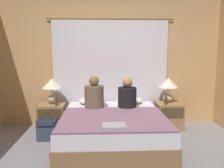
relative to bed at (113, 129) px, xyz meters
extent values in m
plane|color=gray|center=(0.00, -0.71, -0.24)|extent=(16.00, 16.00, 0.00)
cube|color=tan|center=(0.00, 1.08, 1.01)|extent=(4.49, 0.06, 2.50)
cube|color=silver|center=(0.00, 1.02, 0.80)|extent=(2.28, 0.02, 2.09)
cylinder|color=brown|center=(0.00, 1.02, 1.87)|extent=(2.48, 0.02, 0.02)
cube|color=olive|center=(0.00, 0.00, -0.10)|extent=(1.64, 1.93, 0.28)
cube|color=silver|center=(0.00, 0.00, 0.14)|extent=(1.60, 1.89, 0.21)
cube|color=#937047|center=(-1.11, 0.68, 0.01)|extent=(0.48, 0.46, 0.51)
cube|color=#4C3823|center=(-1.11, 0.44, 0.13)|extent=(0.42, 0.02, 0.18)
cube|color=#937047|center=(1.11, 0.68, 0.01)|extent=(0.48, 0.46, 0.51)
cube|color=#4C3823|center=(1.11, 0.44, 0.13)|extent=(0.42, 0.02, 0.18)
ellipsoid|color=#B2A899|center=(-1.11, 0.76, 0.35)|extent=(0.20, 0.20, 0.16)
cylinder|color=#B2A893|center=(-1.11, 0.76, 0.49)|extent=(0.02, 0.02, 0.13)
cone|color=silver|center=(-1.11, 0.76, 0.65)|extent=(0.38, 0.38, 0.18)
ellipsoid|color=#B2A899|center=(1.11, 0.76, 0.35)|extent=(0.20, 0.20, 0.16)
cylinder|color=#B2A893|center=(1.11, 0.76, 0.49)|extent=(0.02, 0.02, 0.13)
cone|color=silver|center=(1.11, 0.76, 0.65)|extent=(0.38, 0.38, 0.18)
ellipsoid|color=silver|center=(-0.36, 0.75, 0.31)|extent=(0.51, 0.36, 0.12)
ellipsoid|color=silver|center=(0.36, 0.75, 0.31)|extent=(0.51, 0.36, 0.12)
cube|color=slate|center=(0.00, -0.30, 0.26)|extent=(1.58, 1.27, 0.03)
cylinder|color=brown|center=(-0.31, 0.37, 0.45)|extent=(0.34, 0.34, 0.41)
sphere|color=#846047|center=(-0.31, 0.37, 0.74)|extent=(0.18, 0.18, 0.18)
cylinder|color=black|center=(0.27, 0.37, 0.43)|extent=(0.33, 0.33, 0.38)
sphere|color=#A87A5B|center=(0.27, 0.37, 0.71)|extent=(0.18, 0.18, 0.18)
cylinder|color=#513819|center=(-1.00, 0.54, 0.34)|extent=(0.06, 0.06, 0.14)
cylinder|color=#513819|center=(-1.00, 0.54, 0.44)|extent=(0.02, 0.02, 0.06)
cylinder|color=#513819|center=(1.01, 0.54, 0.34)|extent=(0.06, 0.06, 0.14)
cylinder|color=#513819|center=(1.01, 0.54, 0.44)|extent=(0.02, 0.02, 0.06)
cube|color=#9EA0A5|center=(-0.02, -0.69, 0.28)|extent=(0.32, 0.24, 0.02)
cube|color=#333D56|center=(-1.11, 0.18, -0.06)|extent=(0.32, 0.19, 0.36)
cube|color=#283045|center=(-1.11, 0.16, 0.08)|extent=(0.29, 0.20, 0.08)
camera|label=1|loc=(-0.18, -3.72, 1.28)|focal=38.00mm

